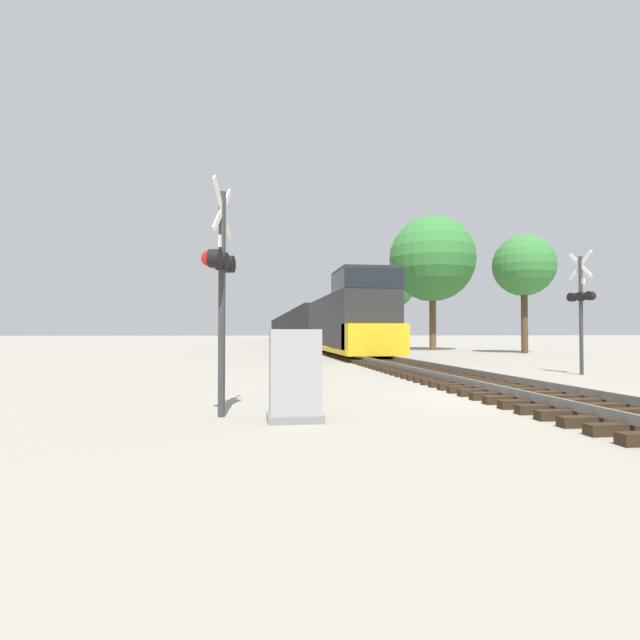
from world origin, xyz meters
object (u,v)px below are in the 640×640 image
object	(u,v)px
freight_train	(296,327)
tree_far_right	(524,266)
crossing_signal_far	(582,301)
relay_cabinet	(295,376)
tree_mid_background	(432,259)
tree_deep_background	(394,288)
crossing_signal_near	(220,272)

from	to	relation	value
freight_train	tree_far_right	world-z (taller)	tree_far_right
crossing_signal_far	relay_cabinet	bearing A→B (deg)	112.18
crossing_signal_far	tree_mid_background	world-z (taller)	tree_mid_background
freight_train	tree_mid_background	world-z (taller)	tree_mid_background
tree_far_right	tree_deep_background	xyz separation A→B (m)	(0.27, 31.60, 1.27)
freight_train	crossing_signal_far	distance (m)	48.17
freight_train	relay_cabinet	distance (m)	55.41
tree_mid_background	tree_deep_background	world-z (taller)	tree_mid_background
tree_mid_background	freight_train	bearing A→B (deg)	108.25
relay_cabinet	tree_far_right	bearing A→B (deg)	52.98
crossing_signal_near	relay_cabinet	size ratio (longest dim) A/B	2.70
tree_mid_background	tree_deep_background	xyz separation A→B (m)	(4.29, 25.22, -0.04)
relay_cabinet	tree_deep_background	bearing A→B (deg)	72.00
crossing_signal_far	tree_far_right	size ratio (longest dim) A/B	0.51
crossing_signal_far	relay_cabinet	size ratio (longest dim) A/B	2.82
crossing_signal_near	tree_mid_background	bearing A→B (deg)	168.35
crossing_signal_far	tree_mid_background	distance (m)	23.13
freight_train	relay_cabinet	size ratio (longest dim) A/B	57.08
crossing_signal_far	tree_deep_background	distance (m)	48.45
tree_mid_background	crossing_signal_far	bearing A→B (deg)	-98.43
tree_far_right	tree_deep_background	world-z (taller)	tree_deep_background
crossing_signal_near	tree_deep_background	bearing A→B (deg)	175.92
crossing_signal_near	relay_cabinet	distance (m)	2.16
crossing_signal_near	crossing_signal_far	distance (m)	13.25
crossing_signal_near	tree_far_right	bearing A→B (deg)	155.67
freight_train	tree_far_right	xyz separation A→B (m)	(12.42, -31.88, 3.85)
tree_far_right	tree_deep_background	distance (m)	31.63
crossing_signal_far	tree_deep_background	bearing A→B (deg)	-22.28
freight_train	crossing_signal_near	world-z (taller)	freight_train
freight_train	tree_deep_background	distance (m)	13.69
freight_train	tree_deep_background	world-z (taller)	tree_deep_background
tree_deep_background	crossing_signal_near	bearing A→B (deg)	-109.32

